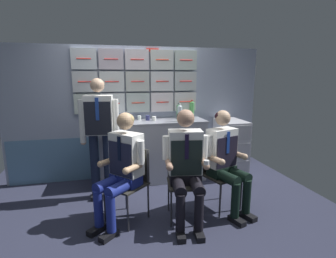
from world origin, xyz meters
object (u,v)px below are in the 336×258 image
Objects in this scene: folding_chair_right at (184,174)px; crew_member_standing at (100,129)px; crew_member_near_trolley at (226,157)px; paper_cup_tan at (108,122)px; folding_chair_left at (132,175)px; water_bottle_tall at (192,109)px; folding_chair_near_trolley at (216,167)px; service_trolley at (231,146)px; crew_member_right at (186,161)px; crew_member_left at (122,164)px.

crew_member_standing reaches higher than folding_chair_right.
crew_member_standing is (-1.51, 0.74, 0.28)m from crew_member_near_trolley.
crew_member_standing is 0.38m from paper_cup_tan.
paper_cup_tan is (-0.23, 0.98, 0.49)m from folding_chair_left.
paper_cup_tan is at bearing 141.43° from crew_member_near_trolley.
folding_chair_left is 2.79× the size of water_bottle_tall.
folding_chair_near_trolley is (0.48, 0.13, 0.00)m from folding_chair_right.
water_bottle_tall is (0.06, 1.19, 0.60)m from folding_chair_near_trolley.
service_trolley is 13.81× the size of paper_cup_tan.
folding_chair_left is (-1.79, -0.99, 0.01)m from service_trolley.
crew_member_right is at bearing -150.96° from folding_chair_near_trolley.
crew_member_standing is (-1.46, 0.59, 0.46)m from folding_chair_near_trolley.
folding_chair_near_trolley is 1.71m from paper_cup_tan.
crew_member_right reaches higher than crew_member_near_trolley.
crew_member_near_trolley is 1.41m from water_bottle_tall.
folding_chair_right is at bearing 1.03° from crew_member_left.
water_bottle_tall is (1.51, 0.60, 0.15)m from crew_member_standing.
crew_member_near_trolley is at bearing -119.79° from service_trolley.
crew_member_near_trolley is 1.70m from crew_member_standing.
paper_cup_tan is (0.13, 0.36, 0.04)m from crew_member_standing.
service_trolley is 1.12× the size of folding_chair_right.
folding_chair_left is 0.63m from folding_chair_right.
crew_member_left is 18.69× the size of paper_cup_tan.
crew_member_standing is at bearing -109.23° from paper_cup_tan.
water_bottle_tall is 1.41m from paper_cup_tan.
service_trolley reaches higher than folding_chair_near_trolley.
folding_chair_near_trolley is at bearing 29.04° from crew_member_right.
folding_chair_right is 1.00× the size of folding_chair_near_trolley.
crew_member_standing is at bearing -158.27° from water_bottle_tall.
paper_cup_tan is (-1.38, 1.10, 0.31)m from crew_member_near_trolley.
folding_chair_near_trolley is at bearing -125.56° from service_trolley.
crew_member_left is 1.52× the size of folding_chair_near_trolley.
crew_member_standing reaches higher than crew_member_left.
water_bottle_tall is (0.01, 1.35, 0.42)m from crew_member_near_trolley.
service_trolley is at bearing 29.96° from crew_member_left.
crew_member_standing is (-2.14, -0.37, 0.47)m from service_trolley.
crew_member_near_trolley is at bearing -38.57° from paper_cup_tan.
folding_chair_right is 0.56m from crew_member_near_trolley.
folding_chair_left is 1.10m from folding_chair_near_trolley.
crew_member_left reaches higher than folding_chair_near_trolley.
crew_member_left is 1.24m from folding_chair_near_trolley.
folding_chair_right is 12.30× the size of paper_cup_tan.
crew_member_near_trolley is (-0.64, -1.11, 0.20)m from service_trolley.
crew_member_right reaches higher than folding_chair_near_trolley.
crew_member_right reaches higher than folding_chair_right.
folding_chair_right is (0.62, -0.09, 0.00)m from folding_chair_left.
folding_chair_left is at bearing -76.85° from paper_cup_tan.
folding_chair_near_trolley is at bearing 6.49° from crew_member_left.
folding_chair_right is 2.79× the size of water_bottle_tall.
water_bottle_tall is at bearing 9.94° from paper_cup_tan.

